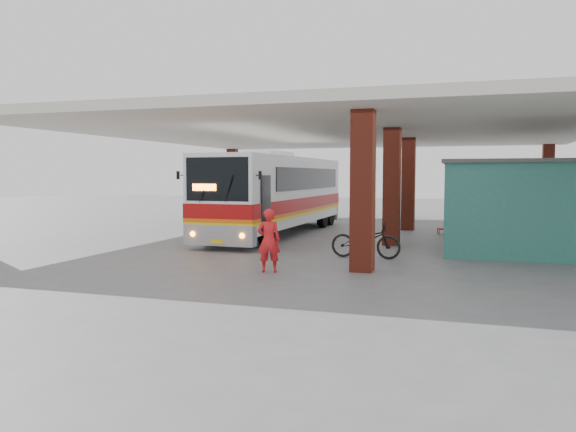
# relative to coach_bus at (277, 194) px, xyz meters

# --- Properties ---
(ground) EXTENTS (90.00, 90.00, 0.00)m
(ground) POSITION_rel_coach_bus_xyz_m (2.29, -5.33, -1.79)
(ground) COLOR #515154
(ground) RESTS_ON ground
(brick_columns) EXTENTS (20.10, 21.60, 4.35)m
(brick_columns) POSITION_rel_coach_bus_xyz_m (3.72, -0.33, 0.39)
(brick_columns) COLOR maroon
(brick_columns) RESTS_ON ground
(canopy_roof) EXTENTS (21.00, 23.00, 0.30)m
(canopy_roof) POSITION_rel_coach_bus_xyz_m (2.79, 1.17, 2.71)
(canopy_roof) COLOR silver
(canopy_roof) RESTS_ON brick_columns
(shop_building) EXTENTS (5.20, 8.20, 3.11)m
(shop_building) POSITION_rel_coach_bus_xyz_m (9.79, -1.33, -0.23)
(shop_building) COLOR #2A6967
(shop_building) RESTS_ON ground
(coach_bus) EXTENTS (2.73, 12.40, 3.60)m
(coach_bus) POSITION_rel_coach_bus_xyz_m (0.00, 0.00, 0.00)
(coach_bus) COLOR white
(coach_bus) RESTS_ON ground
(motorcycle) EXTENTS (2.23, 0.84, 1.16)m
(motorcycle) POSITION_rel_coach_bus_xyz_m (4.96, -5.93, -1.21)
(motorcycle) COLOR black
(motorcycle) RESTS_ON ground
(pedestrian) EXTENTS (0.72, 0.59, 1.72)m
(pedestrian) POSITION_rel_coach_bus_xyz_m (2.93, -9.26, -0.93)
(pedestrian) COLOR red
(pedestrian) RESTS_ON ground
(red_chair) EXTENTS (0.53, 0.53, 0.82)m
(red_chair) POSITION_rel_coach_bus_xyz_m (7.04, 2.26, -1.41)
(red_chair) COLOR #B12112
(red_chair) RESTS_ON ground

